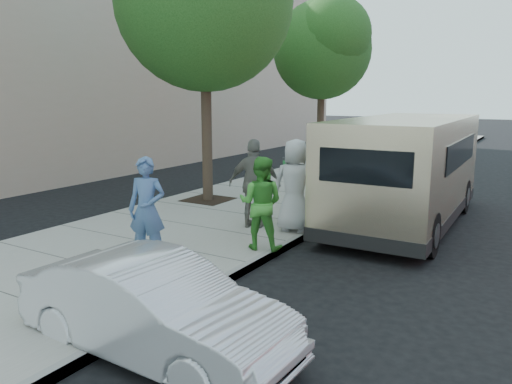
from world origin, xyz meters
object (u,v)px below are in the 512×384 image
tree_far (323,45)px  person_officer (147,209)px  van (407,169)px  person_gray_shirt (295,186)px  parking_meter (289,176)px  person_green_shirt (261,203)px  person_striped_polo (255,184)px  sedan (155,308)px

tree_far → person_officer: (2.11, -12.28, -3.82)m
van → person_gray_shirt: van is taller
parking_meter → van: (2.08, 1.94, 0.08)m
person_officer → person_green_shirt: bearing=30.1°
tree_far → person_gray_shirt: 10.56m
tree_far → parking_meter: 10.02m
parking_meter → person_striped_polo: size_ratio=0.78×
van → person_officer: bearing=-120.2°
tree_far → van: tree_far is taller
person_officer → person_striped_polo: size_ratio=0.94×
person_officer → person_green_shirt: 2.09m
sedan → van: bearing=-4.8°
tree_far → sedan: (4.25, -14.48, -4.30)m
tree_far → sedan: 15.70m
tree_far → sedan: bearing=-73.6°
person_officer → parking_meter: bearing=54.4°
person_gray_shirt → tree_far: bearing=-81.8°
sedan → person_gray_shirt: 5.32m
person_green_shirt → person_gray_shirt: size_ratio=0.89×
person_gray_shirt → person_striped_polo: person_gray_shirt is taller
tree_far → person_officer: bearing=-80.3°
van → person_officer: 6.23m
van → person_gray_shirt: bearing=-126.5°
parking_meter → person_striped_polo: (-0.53, -0.61, -0.13)m
person_green_shirt → person_striped_polo: size_ratio=0.91×
van → person_officer: size_ratio=3.70×
parking_meter → tree_far: bearing=91.8°
person_officer → person_striped_polo: person_striped_polo is taller
person_green_shirt → van: bearing=-129.1°
van → person_gray_shirt: size_ratio=3.44×
person_green_shirt → tree_far: bearing=-87.0°
tree_far → person_striped_polo: size_ratio=3.36×
person_green_shirt → person_gray_shirt: bearing=-104.9°
person_green_shirt → person_officer: bearing=35.1°
tree_far → person_green_shirt: tree_far is taller
person_gray_shirt → van: bearing=-138.0°
tree_far → person_officer: 13.04m
parking_meter → person_officer: bearing=-123.3°
parking_meter → person_gray_shirt: bearing=-68.1°
tree_far → person_striped_polo: 10.46m
van → person_green_shirt: (-1.71, -3.81, -0.30)m
parking_meter → van: bearing=25.5°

